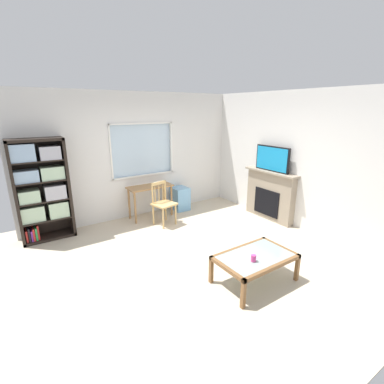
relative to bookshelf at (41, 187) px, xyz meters
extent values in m
cube|color=beige|center=(1.90, -2.03, -1.00)|extent=(5.81, 5.56, 0.02)
cube|color=silver|center=(1.90, 0.24, -0.55)|extent=(4.81, 0.12, 0.89)
cube|color=silver|center=(1.90, 0.24, 1.39)|extent=(4.81, 0.12, 0.64)
cube|color=silver|center=(0.43, 0.24, 0.48)|extent=(1.87, 0.12, 1.17)
cube|color=silver|center=(3.55, 0.24, 0.48)|extent=(1.51, 0.12, 1.17)
cube|color=silver|center=(2.08, 0.25, 0.48)|extent=(1.43, 0.02, 1.17)
cube|color=white|center=(2.08, 0.18, -0.09)|extent=(1.49, 0.06, 0.03)
cube|color=white|center=(2.08, 0.18, 1.05)|extent=(1.49, 0.06, 0.03)
cube|color=white|center=(1.37, 0.18, 0.48)|extent=(0.03, 0.06, 1.17)
cube|color=white|center=(2.80, 0.18, 0.48)|extent=(0.03, 0.06, 1.17)
cube|color=silver|center=(4.37, -2.03, 0.36)|extent=(0.12, 4.76, 2.70)
cube|color=black|center=(-0.41, -0.01, -0.06)|extent=(0.05, 0.38, 1.86)
cube|color=black|center=(0.44, -0.01, -0.06)|extent=(0.05, 0.38, 1.86)
cube|color=black|center=(0.01, -0.01, 0.85)|extent=(0.90, 0.38, 0.05)
cube|color=black|center=(0.01, -0.01, -0.96)|extent=(0.90, 0.38, 0.05)
cube|color=black|center=(0.01, 0.18, -0.06)|extent=(0.90, 0.02, 1.86)
cube|color=black|center=(0.01, -0.01, -0.60)|extent=(0.85, 0.36, 0.02)
cube|color=black|center=(0.01, -0.01, -0.24)|extent=(0.85, 0.36, 0.02)
cube|color=black|center=(0.01, -0.01, 0.12)|extent=(0.85, 0.36, 0.02)
cube|color=black|center=(0.01, -0.01, 0.49)|extent=(0.85, 0.36, 0.02)
cube|color=#B7D6B2|center=(-0.21, -0.02, -0.45)|extent=(0.38, 0.27, 0.28)
cube|color=#B7D6B2|center=(0.22, -0.02, -0.44)|extent=(0.33, 0.30, 0.29)
cube|color=#B7D6B2|center=(-0.21, -0.02, -0.12)|extent=(0.33, 0.29, 0.22)
cube|color=#B2B2BC|center=(0.21, -0.02, -0.10)|extent=(0.35, 0.32, 0.25)
cube|color=#9EBCDB|center=(-0.21, -0.02, 0.24)|extent=(0.39, 0.28, 0.21)
cube|color=#B7D6B2|center=(0.21, -0.02, 0.25)|extent=(0.38, 0.30, 0.23)
cube|color=#9EBCDB|center=(-0.20, -0.02, 0.65)|extent=(0.38, 0.30, 0.30)
cube|color=#B2B2BC|center=(0.21, -0.02, 0.61)|extent=(0.33, 0.32, 0.23)
cube|color=red|center=(-0.36, -0.03, -0.83)|extent=(0.03, 0.25, 0.22)
cube|color=black|center=(-0.32, -0.03, -0.81)|extent=(0.03, 0.27, 0.26)
cube|color=purple|center=(-0.28, -0.03, -0.84)|extent=(0.03, 0.25, 0.20)
cube|color=red|center=(-0.24, -0.03, -0.82)|extent=(0.03, 0.26, 0.23)
cube|color=green|center=(-0.20, -0.03, -0.82)|extent=(0.03, 0.25, 0.23)
cube|color=red|center=(-0.17, -0.03, -0.80)|extent=(0.03, 0.22, 0.27)
cube|color=#A37547|center=(2.08, -0.11, -0.28)|extent=(0.98, 0.43, 0.03)
cylinder|color=#A37547|center=(1.64, -0.27, -0.64)|extent=(0.04, 0.04, 0.69)
cylinder|color=#A37547|center=(2.52, -0.27, -0.64)|extent=(0.04, 0.04, 0.69)
cylinder|color=#A37547|center=(1.64, 0.06, -0.64)|extent=(0.04, 0.04, 0.69)
cylinder|color=#A37547|center=(2.52, 0.06, -0.64)|extent=(0.04, 0.04, 0.69)
cube|color=tan|center=(2.13, -0.66, -0.54)|extent=(0.49, 0.48, 0.04)
cylinder|color=tan|center=(1.99, -0.85, -0.77)|extent=(0.04, 0.04, 0.43)
cylinder|color=tan|center=(2.33, -0.78, -0.77)|extent=(0.04, 0.04, 0.43)
cylinder|color=tan|center=(1.93, -0.53, -0.77)|extent=(0.04, 0.04, 0.43)
cylinder|color=tan|center=(2.26, -0.47, -0.77)|extent=(0.04, 0.04, 0.43)
cylinder|color=tan|center=(1.93, -0.53, -0.31)|extent=(0.04, 0.04, 0.45)
cylinder|color=tan|center=(2.26, -0.47, -0.31)|extent=(0.04, 0.04, 0.45)
cube|color=tan|center=(2.10, -0.50, -0.12)|extent=(0.36, 0.11, 0.06)
cylinder|color=tan|center=(1.99, -0.52, -0.34)|extent=(0.02, 0.02, 0.35)
cylinder|color=tan|center=(2.10, -0.50, -0.34)|extent=(0.02, 0.02, 0.35)
cylinder|color=tan|center=(2.20, -0.48, -0.34)|extent=(0.02, 0.02, 0.35)
cube|color=#72ADDB|center=(2.88, -0.06, -0.72)|extent=(0.35, 0.40, 0.55)
cube|color=gray|center=(4.22, -1.63, -0.47)|extent=(0.18, 1.19, 1.03)
cube|color=black|center=(4.12, -1.63, -0.61)|extent=(0.03, 0.66, 0.57)
cube|color=gray|center=(4.20, -1.63, 0.06)|extent=(0.26, 1.29, 0.04)
cube|color=black|center=(4.20, -1.63, 0.35)|extent=(0.05, 0.84, 0.53)
cube|color=#198CCC|center=(4.17, -1.63, 0.35)|extent=(0.01, 0.79, 0.48)
cube|color=#8C9E99|center=(2.20, -3.15, -0.59)|extent=(0.99, 0.59, 0.02)
cube|color=brown|center=(2.20, -3.47, -0.61)|extent=(1.09, 0.05, 0.05)
cube|color=brown|center=(2.20, -2.83, -0.61)|extent=(1.09, 0.05, 0.05)
cube|color=brown|center=(1.68, -3.15, -0.61)|extent=(0.05, 0.69, 0.05)
cube|color=brown|center=(2.72, -3.15, -0.61)|extent=(0.05, 0.69, 0.05)
cube|color=brown|center=(1.68, -3.47, -0.81)|extent=(0.05, 0.05, 0.36)
cube|color=brown|center=(2.72, -3.47, -0.81)|extent=(0.05, 0.05, 0.36)
cube|color=brown|center=(1.68, -2.83, -0.81)|extent=(0.05, 0.05, 0.36)
cube|color=brown|center=(2.72, -2.83, -0.81)|extent=(0.05, 0.05, 0.36)
cylinder|color=#DB3D84|center=(2.07, -3.24, -0.54)|extent=(0.07, 0.07, 0.09)
camera|label=1|loc=(-0.44, -5.50, 1.36)|focal=26.08mm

